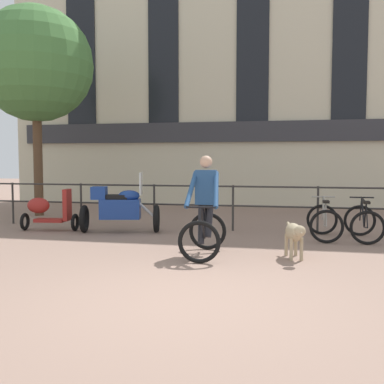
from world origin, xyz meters
name	(u,v)px	position (x,y,z in m)	size (l,w,h in m)	color
ground_plane	(180,300)	(0.00, 0.00, 0.00)	(60.00, 60.00, 0.00)	#8E7060
canal_railing	(233,200)	(0.00, 5.20, 0.71)	(15.05, 0.05, 1.05)	#2D2B28
building_facade	(253,50)	(0.00, 10.99, 5.44)	(18.00, 0.72, 10.93)	beige
cyclist_with_bike	(205,210)	(-0.17, 2.53, 0.76)	(0.74, 1.20, 1.70)	black
dog	(295,233)	(1.33, 2.49, 0.42)	(0.38, 0.99, 0.60)	tan
parked_motorcycle	(120,208)	(-2.45, 4.44, 0.56)	(1.83, 0.98, 1.35)	black
parked_bicycle_near_lamp	(324,222)	(1.96, 4.54, 0.36)	(0.67, 1.11, 0.86)	black
parked_bicycle_mid_left	(364,223)	(2.73, 4.54, 0.36)	(0.68, 1.12, 0.86)	black
parked_scooter	(48,211)	(-4.16, 4.34, 0.46)	(1.32, 0.54, 0.96)	black
tree_canalside_left	(36,65)	(-5.90, 6.90, 4.35)	(3.28, 3.28, 6.01)	brown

